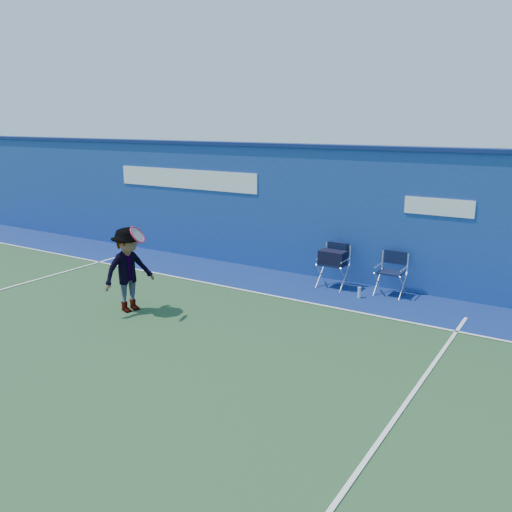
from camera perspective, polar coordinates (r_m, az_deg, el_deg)
The scene contains 8 objects.
ground at distance 9.51m, azimuth -12.21°, elevation -8.55°, with size 80.00×80.00×0.00m, color #264827.
stadium_wall at distance 13.16m, azimuth 3.37°, elevation 5.08°, with size 24.00×0.50×3.08m.
out_of_bounds_strip at distance 12.57m, azimuth 0.86°, elevation -2.56°, with size 24.00×1.80×0.01m, color navy.
court_lines at distance 9.91m, azimuth -9.79°, elevation -7.42°, with size 24.00×12.00×0.01m.
directors_chair_left at distance 12.09m, azimuth 8.11°, elevation -1.37°, with size 0.58×0.53×0.97m.
directors_chair_right at distance 11.80m, azimuth 13.97°, elevation -2.67°, with size 0.55×0.49×0.92m.
water_bottle at distance 11.53m, azimuth 10.82°, elevation -3.80°, with size 0.07×0.07×0.23m, color silver.
tennis_player at distance 10.67m, azimuth -13.25°, elevation -1.40°, with size 0.99×1.17×1.73m.
Camera 1 is at (6.24, -6.20, 3.62)m, focal length 38.00 mm.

